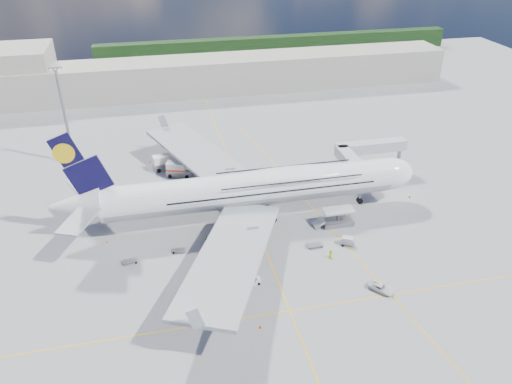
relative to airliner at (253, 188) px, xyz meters
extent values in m
plane|color=gray|center=(-0.26, -10.00, -6.87)|extent=(300.00, 300.00, 0.00)
cube|color=#EFAF0C|center=(-0.26, -10.00, -6.86)|extent=(0.25, 220.00, 0.01)
cube|color=#EFAF0C|center=(-0.26, -30.00, -6.86)|extent=(120.00, 0.25, 0.01)
cube|color=#EFAF0C|center=(13.74, 0.00, -6.86)|extent=(14.16, 99.06, 0.01)
cylinder|color=white|center=(-0.26, 0.00, -0.07)|extent=(62.00, 7.20, 7.20)
cylinder|color=#9EA0A5|center=(-0.26, 0.00, -0.22)|extent=(60.76, 7.13, 7.13)
ellipsoid|color=white|center=(7.74, 0.00, 1.91)|extent=(36.00, 6.84, 3.76)
ellipsoid|color=white|center=(30.74, 0.00, -0.07)|extent=(11.52, 7.20, 7.20)
ellipsoid|color=black|center=(33.98, 0.00, 0.53)|extent=(3.84, 4.16, 1.44)
cone|color=white|center=(-35.76, 0.00, 0.73)|extent=(10.00, 6.84, 6.84)
cube|color=black|center=(-33.76, 0.00, 9.53)|extent=(11.02, 0.46, 14.61)
cylinder|color=yellow|center=(-35.86, 0.00, 12.03)|extent=(4.00, 0.60, 4.00)
cube|color=#999EA3|center=(-8.26, 20.00, -1.27)|extent=(25.49, 39.15, 3.35)
cube|color=#999EA3|center=(-8.26, -20.00, -1.27)|extent=(25.49, 39.15, 3.35)
cylinder|color=#B7BABF|center=(-3.26, 12.50, -3.67)|extent=(5.20, 3.50, 3.50)
cylinder|color=#B7BABF|center=(-7.76, 23.00, -3.67)|extent=(5.20, 3.50, 3.50)
cylinder|color=#B7BABF|center=(-3.26, -12.50, -3.67)|extent=(5.20, 3.50, 3.50)
cylinder|color=#B7BABF|center=(-7.76, -23.00, -3.67)|extent=(5.20, 3.50, 3.50)
cylinder|color=gray|center=(24.74, 0.00, -4.67)|extent=(0.44, 0.44, 3.80)
cylinder|color=black|center=(24.74, 0.00, -6.22)|extent=(1.30, 0.90, 1.30)
cylinder|color=gray|center=(-0.26, 0.00, -4.67)|extent=(0.56, 0.56, 3.80)
cylinder|color=black|center=(-0.26, 3.20, -6.12)|extent=(1.50, 0.90, 1.50)
cube|color=#B7B7BC|center=(24.74, 8.60, 0.23)|extent=(3.00, 10.00, 2.60)
cube|color=#B7B7BC|center=(32.74, 13.60, 0.23)|extent=(18.00, 3.00, 2.60)
cylinder|color=gray|center=(26.74, 11.60, -3.32)|extent=(0.80, 0.80, 7.10)
cylinder|color=black|center=(26.74, 11.60, -6.42)|extent=(0.90, 0.80, 0.90)
cylinder|color=gray|center=(40.74, 13.60, -3.32)|extent=(1.00, 1.00, 7.10)
cube|color=gray|center=(40.74, 13.60, -6.47)|extent=(2.00, 2.00, 0.80)
cylinder|color=#B7B7BC|center=(24.74, 4.80, 0.23)|extent=(3.60, 3.60, 2.80)
cube|color=silver|center=(16.74, -7.10, -3.37)|extent=(6.50, 3.20, 0.35)
cube|color=gray|center=(16.74, -7.10, -6.32)|extent=(6.50, 3.20, 1.10)
cube|color=gray|center=(16.74, -7.10, -4.82)|extent=(0.22, 1.99, 3.00)
cylinder|color=black|center=(14.14, -8.30, -6.52)|extent=(0.70, 0.30, 0.70)
cube|color=silver|center=(12.54, -7.10, -5.87)|extent=(2.16, 2.60, 1.60)
cylinder|color=gray|center=(-40.26, 35.00, 5.63)|extent=(0.70, 0.70, 25.00)
cube|color=gray|center=(-40.26, 35.00, 18.33)|extent=(3.00, 0.40, 0.60)
cube|color=#B2AD9E|center=(-0.26, 85.00, -0.87)|extent=(180.00, 16.00, 12.00)
cube|color=#193814|center=(39.74, 130.00, -2.87)|extent=(160.00, 6.00, 8.00)
cube|color=gray|center=(-12.65, -16.76, -6.48)|extent=(3.76, 2.83, 0.20)
cylinder|color=black|center=(-13.99, -17.43, -6.62)|extent=(0.49, 0.20, 0.49)
cylinder|color=black|center=(-11.31, -16.09, -6.62)|extent=(0.49, 0.20, 0.49)
cube|color=silver|center=(-12.65, -16.76, -5.58)|extent=(2.88, 2.42, 1.68)
cube|color=gray|center=(-9.93, -14.19, -6.54)|extent=(3.18, 2.33, 0.17)
cylinder|color=black|center=(-11.07, -14.76, -6.66)|extent=(0.42, 0.17, 0.42)
cylinder|color=black|center=(-8.79, -13.62, -6.66)|extent=(0.42, 0.17, 0.42)
cube|color=gray|center=(-16.92, -9.42, -6.56)|extent=(2.91, 2.16, 0.16)
cylinder|color=black|center=(-17.97, -9.94, -6.68)|extent=(0.38, 0.16, 0.38)
cylinder|color=black|center=(-15.88, -8.90, -6.68)|extent=(0.38, 0.16, 0.38)
cube|color=gray|center=(-26.21, -10.93, -6.55)|extent=(2.96, 2.00, 0.16)
cylinder|color=black|center=(-27.30, -11.47, -6.67)|extent=(0.40, 0.16, 0.40)
cylinder|color=black|center=(-25.13, -10.38, -6.67)|extent=(0.40, 0.16, 0.40)
cube|color=gray|center=(16.03, -14.37, -6.55)|extent=(3.09, 2.54, 0.16)
cylinder|color=black|center=(14.94, -14.92, -6.67)|extent=(0.40, 0.16, 0.40)
cylinder|color=black|center=(17.12, -13.82, -6.67)|extent=(0.40, 0.16, 0.40)
cube|color=silver|center=(16.03, -14.37, -5.82)|extent=(2.40, 2.13, 1.37)
cube|color=gray|center=(9.52, -13.63, -6.51)|extent=(3.11, 1.75, 0.18)
cylinder|color=black|center=(8.29, -14.24, -6.64)|extent=(0.45, 0.18, 0.45)
cylinder|color=black|center=(10.74, -13.02, -6.64)|extent=(0.45, 0.18, 0.45)
cube|color=white|center=(-4.74, -22.00, -6.24)|extent=(2.61, 1.36, 1.17)
cube|color=black|center=(-4.74, -22.00, -5.51)|extent=(0.98, 1.15, 0.45)
cylinder|color=black|center=(-5.64, -22.50, -6.58)|extent=(0.58, 0.23, 0.58)
cylinder|color=black|center=(-3.84, -21.51, -6.58)|extent=(0.58, 0.23, 0.58)
cube|color=gray|center=(-13.93, 21.84, -5.90)|extent=(6.71, 4.21, 1.94)
cube|color=white|center=(-14.61, 21.84, -4.06)|extent=(5.18, 3.78, 2.13)
cube|color=white|center=(-11.51, 21.84, -5.03)|extent=(2.36, 2.67, 1.55)
cube|color=black|center=(-10.83, 21.84, -4.83)|extent=(0.76, 1.88, 0.87)
cylinder|color=black|center=(-11.80, 20.73, -6.34)|extent=(1.07, 0.34, 1.07)
cylinder|color=black|center=(-16.07, 22.96, -6.34)|extent=(1.07, 0.34, 1.07)
cube|color=#FF340D|center=(-14.61, 21.84, -4.74)|extent=(5.24, 3.84, 0.48)
cube|color=gray|center=(-17.07, 26.57, -5.90)|extent=(6.66, 3.67, 1.94)
cube|color=white|center=(-17.75, 26.57, -4.06)|extent=(5.08, 3.40, 2.13)
cube|color=white|center=(-14.65, 26.57, -5.03)|extent=(2.20, 2.56, 1.55)
cube|color=black|center=(-13.97, 26.57, -4.83)|extent=(0.57, 1.92, 0.87)
cylinder|color=black|center=(-14.94, 25.45, -6.34)|extent=(1.07, 0.34, 1.07)
cylinder|color=black|center=(-19.20, 27.68, -6.34)|extent=(1.07, 0.34, 1.07)
imported|color=white|center=(16.68, -28.64, -6.24)|extent=(4.44, 4.79, 1.25)
imported|color=#C3DF17|center=(24.03, 5.58, -5.95)|extent=(0.74, 0.55, 1.84)
imported|color=#C5FC1A|center=(19.30, -5.92, -6.04)|extent=(0.97, 0.86, 1.66)
imported|color=#A3F519|center=(-11.26, -7.67, -6.08)|extent=(0.41, 0.94, 1.58)
imported|color=#C0E618|center=(11.29, -17.86, -5.87)|extent=(1.10, 1.16, 2.00)
imported|color=#CAF219|center=(-7.80, -19.41, -6.04)|extent=(1.21, 0.93, 1.66)
cone|color=#FF340D|center=(37.06, -0.26, -6.58)|extent=(0.46, 0.46, 0.59)
cube|color=#FF340D|center=(37.06, -0.26, -6.85)|extent=(0.40, 0.40, 0.03)
cone|color=#FF340D|center=(-13.91, 15.79, -6.63)|extent=(0.37, 0.37, 0.48)
cube|color=#FF340D|center=(-13.91, 15.79, -6.86)|extent=(0.32, 0.32, 0.03)
cone|color=#FF340D|center=(-20.84, 31.37, -6.62)|extent=(0.38, 0.38, 0.49)
cube|color=#FF340D|center=(-20.84, 31.37, -6.86)|extent=(0.33, 0.33, 0.03)
cone|color=#FF340D|center=(-10.04, -16.37, -6.55)|extent=(0.50, 0.50, 0.64)
cube|color=#FF340D|center=(-10.04, -16.37, -6.85)|extent=(0.44, 0.44, 0.03)
cone|color=#FF340D|center=(-5.95, -32.63, -6.58)|extent=(0.45, 0.45, 0.57)
cube|color=#FF340D|center=(-5.95, -32.63, -6.85)|extent=(0.39, 0.39, 0.03)
cone|color=#FF340D|center=(-30.67, -3.23, -6.58)|extent=(0.45, 0.45, 0.57)
cube|color=#FF340D|center=(-30.67, -3.23, -6.85)|extent=(0.39, 0.39, 0.03)
camera|label=1|loc=(-19.33, -89.33, 51.90)|focal=35.00mm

